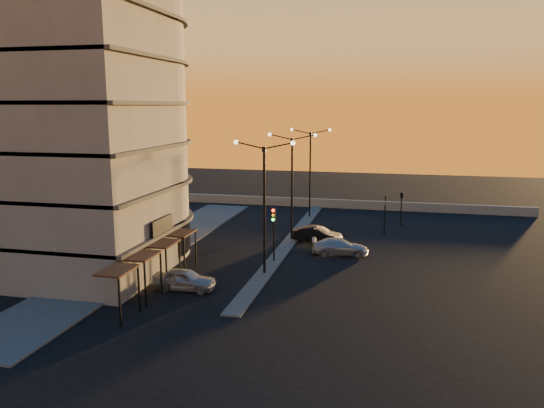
{
  "coord_description": "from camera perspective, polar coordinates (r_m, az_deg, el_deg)",
  "views": [
    {
      "loc": [
        8.8,
        -35.11,
        11.85
      ],
      "look_at": [
        -0.69,
        5.29,
        4.1
      ],
      "focal_mm": 35.0,
      "sensor_mm": 36.0,
      "label": 1
    }
  ],
  "objects": [
    {
      "name": "signal_east_a",
      "position": [
        50.11,
        12.04,
        -1.08
      ],
      "size": [
        0.13,
        0.16,
        3.6
      ],
      "color": "black",
      "rests_on": "ground"
    },
    {
      "name": "traffic_light_main",
      "position": [
        40.0,
        0.17,
        -2.37
      ],
      "size": [
        0.28,
        0.44,
        4.25
      ],
      "color": "black",
      "rests_on": "ground"
    },
    {
      "name": "ground",
      "position": [
        38.08,
        -0.82,
        -7.55
      ],
      "size": [
        120.0,
        120.0,
        0.0
      ],
      "primitive_type": "plane",
      "color": "black",
      "rests_on": "ground"
    },
    {
      "name": "sidewalk_west",
      "position": [
        45.18,
        -12.64,
        -4.82
      ],
      "size": [
        5.0,
        40.0,
        0.12
      ],
      "primitive_type": "cube",
      "color": "#494A47",
      "rests_on": "ground"
    },
    {
      "name": "car_hatchback",
      "position": [
        35.27,
        -9.4,
        -8.0
      ],
      "size": [
        4.18,
        1.83,
        1.4
      ],
      "primitive_type": "imported",
      "rotation": [
        0.0,
        0.0,
        1.61
      ],
      "color": "#A5A8AC",
      "rests_on": "ground"
    },
    {
      "name": "signal_east_b",
      "position": [
        53.83,
        13.78,
        0.91
      ],
      "size": [
        0.42,
        1.99,
        3.6
      ],
      "color": "black",
      "rests_on": "ground"
    },
    {
      "name": "streetlamp_far",
      "position": [
        56.16,
        4.13,
        4.15
      ],
      "size": [
        4.32,
        0.32,
        9.51
      ],
      "color": "black",
      "rests_on": "ground"
    },
    {
      "name": "car_wagon",
      "position": [
        43.08,
        7.31,
        -4.58
      ],
      "size": [
        4.71,
        2.48,
        1.3
      ],
      "primitive_type": "imported",
      "rotation": [
        0.0,
        0.0,
        1.72
      ],
      "color": "#B2B3BA",
      "rests_on": "ground"
    },
    {
      "name": "parapet",
      "position": [
        62.52,
        6.75,
        0.04
      ],
      "size": [
        44.0,
        0.5,
        1.0
      ],
      "primitive_type": "cube",
      "color": "gray",
      "rests_on": "ground"
    },
    {
      "name": "streetlamp_near",
      "position": [
        36.73,
        -0.84,
        0.77
      ],
      "size": [
        4.32,
        0.32,
        9.51
      ],
      "color": "black",
      "rests_on": "ground"
    },
    {
      "name": "building",
      "position": [
        41.89,
        -20.08,
        10.03
      ],
      "size": [
        14.35,
        17.08,
        25.0
      ],
      "color": "slate",
      "rests_on": "ground"
    },
    {
      "name": "median",
      "position": [
        47.45,
        2.11,
        -3.82
      ],
      "size": [
        1.2,
        36.0,
        0.12
      ],
      "primitive_type": "cube",
      "color": "#494A47",
      "rests_on": "ground"
    },
    {
      "name": "streetlamp_mid",
      "position": [
        46.38,
        2.16,
        2.81
      ],
      "size": [
        4.32,
        0.32,
        9.51
      ],
      "color": "black",
      "rests_on": "ground"
    },
    {
      "name": "car_sedan",
      "position": [
        46.58,
        4.91,
        -3.31
      ],
      "size": [
        4.45,
        2.24,
        1.4
      ],
      "primitive_type": "imported",
      "rotation": [
        0.0,
        0.0,
        1.39
      ],
      "color": "black",
      "rests_on": "ground"
    }
  ]
}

